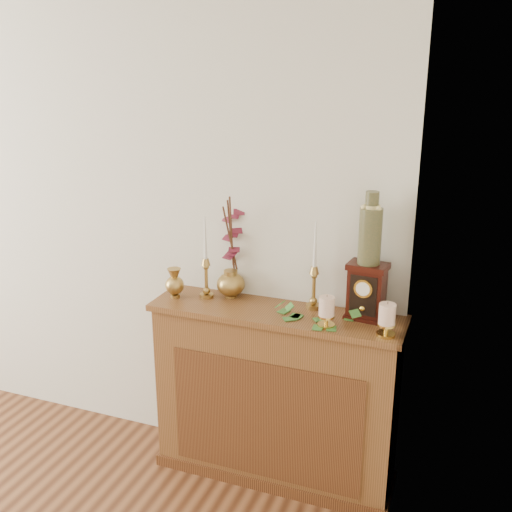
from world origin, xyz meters
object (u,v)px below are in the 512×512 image
at_px(mantel_clock, 367,292).
at_px(ceramic_vase, 370,232).
at_px(candlestick_left, 206,271).
at_px(ginger_jar, 233,250).
at_px(bud_vase, 175,283).
at_px(candlestick_center, 314,280).

xyz_separation_m(mantel_clock, ceramic_vase, (0.00, 0.00, 0.29)).
bearing_deg(candlestick_left, ginger_jar, 38.53).
relative_size(candlestick_left, bud_vase, 2.73).
distance_m(ginger_jar, ceramic_vase, 0.72).
relative_size(candlestick_left, candlestick_center, 0.97).
relative_size(candlestick_center, ceramic_vase, 1.30).
bearing_deg(candlestick_center, bud_vase, -170.63).
bearing_deg(ginger_jar, mantel_clock, -5.28).
height_order(mantel_clock, ceramic_vase, ceramic_vase).
height_order(candlestick_left, candlestick_center, candlestick_center).
bearing_deg(candlestick_center, mantel_clock, -6.96).
bearing_deg(ginger_jar, candlestick_left, -141.47).
bearing_deg(bud_vase, candlestick_left, 21.71).
height_order(candlestick_center, ceramic_vase, ceramic_vase).
xyz_separation_m(bud_vase, ceramic_vase, (0.95, 0.09, 0.34)).
distance_m(bud_vase, mantel_clock, 0.96).
xyz_separation_m(candlestick_left, candlestick_center, (0.54, 0.06, 0.00)).
relative_size(candlestick_left, mantel_clock, 1.57).
height_order(candlestick_center, bud_vase, candlestick_center).
xyz_separation_m(candlestick_left, mantel_clock, (0.80, 0.02, -0.01)).
height_order(bud_vase, mantel_clock, mantel_clock).
xyz_separation_m(candlestick_left, ginger_jar, (0.11, 0.09, 0.10)).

